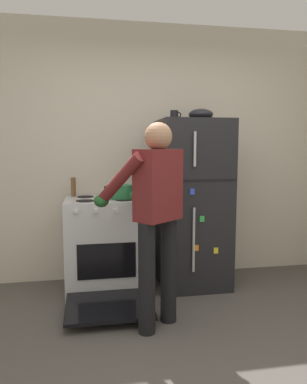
# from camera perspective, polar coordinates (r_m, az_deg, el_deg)

# --- Properties ---
(ground) EXTENTS (8.00, 8.00, 0.00)m
(ground) POSITION_cam_1_polar(r_m,az_deg,el_deg) (2.55, 7.91, -26.74)
(ground) COLOR #4C4742
(kitchen_wall_back) EXTENTS (6.00, 0.10, 2.70)m
(kitchen_wall_back) POSITION_cam_1_polar(r_m,az_deg,el_deg) (4.02, -0.47, 6.06)
(kitchen_wall_back) COLOR beige
(kitchen_wall_back) RESTS_ON ground
(refrigerator) EXTENTS (0.68, 0.72, 1.68)m
(refrigerator) POSITION_cam_1_polar(r_m,az_deg,el_deg) (3.78, 5.99, -1.78)
(refrigerator) COLOR black
(refrigerator) RESTS_ON ground
(stove_range) EXTENTS (0.76, 1.23, 0.92)m
(stove_range) POSITION_cam_1_polar(r_m,az_deg,el_deg) (3.70, -7.53, -8.24)
(stove_range) COLOR silver
(stove_range) RESTS_ON ground
(person_cook) EXTENTS (0.69, 0.74, 1.60)m
(person_cook) POSITION_cam_1_polar(r_m,az_deg,el_deg) (2.83, 0.11, -2.30)
(person_cook) COLOR black
(person_cook) RESTS_ON ground
(red_pot) EXTENTS (0.32, 0.22, 0.13)m
(red_pot) POSITION_cam_1_polar(r_m,az_deg,el_deg) (3.57, -5.08, 0.08)
(red_pot) COLOR #236638
(red_pot) RESTS_ON stove_range
(coffee_mug) EXTENTS (0.11, 0.08, 0.10)m
(coffee_mug) POSITION_cam_1_polar(r_m,az_deg,el_deg) (3.75, 3.29, 11.82)
(coffee_mug) COLOR black
(coffee_mug) RESTS_ON refrigerator
(pepper_mill) EXTENTS (0.05, 0.05, 0.19)m
(pepper_mill) POSITION_cam_1_polar(r_m,az_deg,el_deg) (3.81, -12.34, 0.79)
(pepper_mill) COLOR brown
(pepper_mill) RESTS_ON stove_range
(mixing_bowl) EXTENTS (0.24, 0.24, 0.11)m
(mixing_bowl) POSITION_cam_1_polar(r_m,az_deg,el_deg) (3.77, 7.36, 11.86)
(mixing_bowl) COLOR black
(mixing_bowl) RESTS_ON refrigerator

